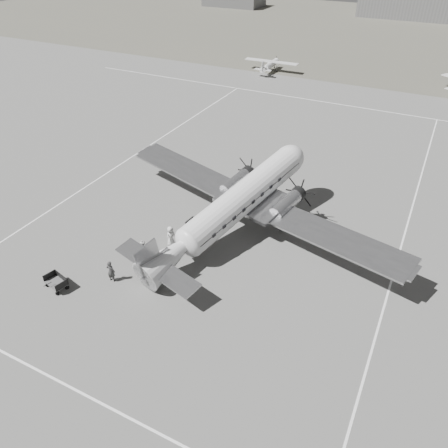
# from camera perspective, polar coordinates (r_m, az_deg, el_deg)

# --- Properties ---
(ground) EXTENTS (260.00, 260.00, 0.00)m
(ground) POSITION_cam_1_polar(r_m,az_deg,el_deg) (34.41, 0.19, -5.11)
(ground) COLOR slate
(ground) RESTS_ON ground
(taxi_line_near) EXTENTS (60.00, 0.15, 0.01)m
(taxi_line_near) POSITION_cam_1_polar(r_m,az_deg,el_deg) (26.81, -14.53, -22.30)
(taxi_line_near) COLOR white
(taxi_line_near) RESTS_ON ground
(taxi_line_right) EXTENTS (0.15, 80.00, 0.01)m
(taxi_line_right) POSITION_cam_1_polar(r_m,az_deg,el_deg) (32.30, 19.94, -10.98)
(taxi_line_right) COLOR white
(taxi_line_right) RESTS_ON ground
(taxi_line_left) EXTENTS (0.15, 60.00, 0.01)m
(taxi_line_left) POSITION_cam_1_polar(r_m,az_deg,el_deg) (50.07, -13.29, 7.65)
(taxi_line_left) COLOR white
(taxi_line_left) RESTS_ON ground
(taxi_line_horizon) EXTENTS (90.00, 0.15, 0.01)m
(taxi_line_horizon) POSITION_cam_1_polar(r_m,az_deg,el_deg) (68.36, 15.99, 14.63)
(taxi_line_horizon) COLOR white
(taxi_line_horizon) RESTS_ON ground
(grass_infield) EXTENTS (260.00, 90.00, 0.01)m
(grass_infield) POSITION_cam_1_polar(r_m,az_deg,el_deg) (121.22, 22.54, 21.89)
(grass_infield) COLOR #57554A
(grass_infield) RESTS_ON ground
(hangar_main) EXTENTS (42.00, 14.00, 6.60)m
(hangar_main) POSITION_cam_1_polar(r_m,az_deg,el_deg) (144.99, 26.43, 24.15)
(hangar_main) COLOR slate
(hangar_main) RESTS_ON ground
(dc3_airliner) EXTENTS (33.28, 27.14, 5.51)m
(dc3_airliner) POSITION_cam_1_polar(r_m,az_deg,el_deg) (36.02, 1.44, 2.34)
(dc3_airliner) COLOR #ADADAF
(dc3_airliner) RESTS_ON ground
(light_plane_left) EXTENTS (10.00, 8.20, 2.04)m
(light_plane_left) POSITION_cam_1_polar(r_m,az_deg,el_deg) (82.79, 6.05, 19.84)
(light_plane_left) COLOR silver
(light_plane_left) RESTS_ON ground
(baggage_cart_near) EXTENTS (1.63, 1.21, 0.88)m
(baggage_cart_near) POSITION_cam_1_polar(r_m,az_deg,el_deg) (34.87, -10.38, -4.24)
(baggage_cart_near) COLOR #505050
(baggage_cart_near) RESTS_ON ground
(baggage_cart_far) EXTENTS (2.00, 1.62, 0.99)m
(baggage_cart_far) POSITION_cam_1_polar(r_m,az_deg,el_deg) (34.21, -21.07, -7.16)
(baggage_cart_far) COLOR #505050
(baggage_cart_far) RESTS_ON ground
(ground_crew) EXTENTS (0.70, 0.49, 1.81)m
(ground_crew) POSITION_cam_1_polar(r_m,az_deg,el_deg) (33.33, -14.56, -5.99)
(ground_crew) COLOR #303030
(ground_crew) RESTS_ON ground
(ramp_agent) EXTENTS (0.86, 1.04, 1.96)m
(ramp_agent) POSITION_cam_1_polar(r_m,az_deg,el_deg) (34.56, -10.40, -3.50)
(ramp_agent) COLOR silver
(ramp_agent) RESTS_ON ground
(passenger) EXTENTS (0.84, 1.04, 1.83)m
(passenger) POSITION_cam_1_polar(r_m,az_deg,el_deg) (35.92, -6.96, -1.60)
(passenger) COLOR silver
(passenger) RESTS_ON ground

